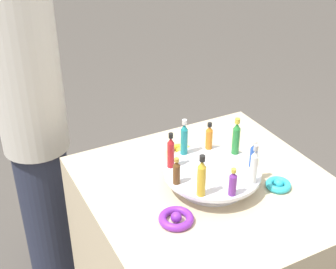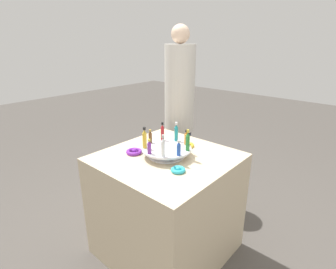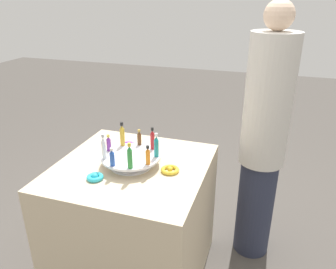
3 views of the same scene
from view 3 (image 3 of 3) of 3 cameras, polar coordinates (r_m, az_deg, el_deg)
The scene contains 16 objects.
ground_plane at distance 2.27m, azimuth -5.49°, elevation -22.33°, with size 12.00×12.00×0.00m, color #4C4742.
party_table at distance 2.02m, azimuth -5.91°, elevation -14.80°, with size 0.82×0.82×0.76m.
display_stand at distance 1.79m, azimuth -6.46°, elevation -4.29°, with size 0.32×0.32×0.06m.
bottle_orange at distance 1.67m, azimuth -3.53°, elevation -3.72°, with size 0.02×0.02×0.10m.
bottle_teal at distance 1.73m, azimuth -2.05°, elevation -2.00°, with size 0.03×0.03×0.13m.
bottle_red at distance 1.82m, azimuth -2.73°, elevation -0.82°, with size 0.02×0.02×0.13m.
bottle_brown at distance 1.88m, azimuth -5.03°, elevation -0.59°, with size 0.02×0.02×0.09m.
bottle_gold at distance 1.88m, azimuth -7.97°, elevation -0.07°, with size 0.03×0.03×0.14m.
bottle_purple at distance 1.84m, azimuth -10.29°, elevation -1.53°, with size 0.02×0.02×0.09m.
bottle_clear at distance 1.74m, azimuth -11.13°, elevation -2.23°, with size 0.02×0.02×0.14m.
bottle_blue at distance 1.67m, azimuth -9.71°, elevation -3.98°, with size 0.03×0.03×0.10m.
bottle_green at distance 1.63m, azimuth -6.67°, elevation -3.85°, with size 0.03×0.03×0.14m.
ribbon_bow_purple at distance 2.00m, azimuth -6.99°, elevation -2.01°, with size 0.11×0.11×0.03m.
ribbon_bow_teal at distance 1.71m, azimuth -12.60°, elevation -7.24°, with size 0.09×0.09×0.03m.
ribbon_bow_gold at distance 1.73m, azimuth 0.32°, elevation -6.21°, with size 0.10×0.10×0.03m.
person_figure at distance 2.04m, azimuth 16.25°, elevation -1.10°, with size 0.27×0.27×1.60m.
Camera 3 is at (-1.44, -0.69, 1.62)m, focal length 35.00 mm.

